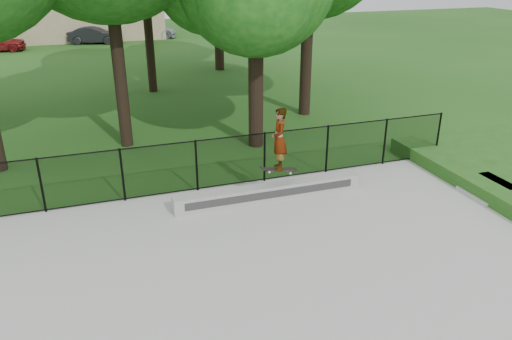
% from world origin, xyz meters
% --- Properties ---
extents(ground, '(100.00, 100.00, 0.00)m').
position_xyz_m(ground, '(0.00, 0.00, 0.00)').
color(ground, '#215317').
rests_on(ground, ground).
extents(concrete_slab, '(14.00, 12.00, 0.06)m').
position_xyz_m(concrete_slab, '(0.00, 0.00, 0.03)').
color(concrete_slab, '#ADADA8').
rests_on(concrete_slab, ground).
extents(grind_ledge, '(5.24, 0.40, 0.43)m').
position_xyz_m(grind_ledge, '(1.71, 4.70, 0.27)').
color(grind_ledge, '#989894').
rests_on(grind_ledge, concrete_slab).
extents(car_b, '(3.74, 2.28, 1.27)m').
position_xyz_m(car_b, '(-1.57, 34.59, 0.64)').
color(car_b, black).
rests_on(car_b, ground).
extents(car_c, '(4.31, 2.04, 1.34)m').
position_xyz_m(car_c, '(2.65, 35.95, 0.67)').
color(car_c, '#9CA0B0').
rests_on(car_c, ground).
extents(skater_airborne, '(0.84, 0.67, 1.80)m').
position_xyz_m(skater_airborne, '(1.93, 4.60, 1.77)').
color(skater_airborne, black).
rests_on(skater_airborne, ground).
extents(chainlink_fence, '(16.06, 0.06, 1.50)m').
position_xyz_m(chainlink_fence, '(0.00, 5.90, 0.81)').
color(chainlink_fence, black).
rests_on(chainlink_fence, concrete_slab).
extents(concrete_steps, '(1.07, 1.20, 0.45)m').
position_xyz_m(concrete_steps, '(7.59, 3.00, 0.17)').
color(concrete_steps, '#ADADA8').
rests_on(concrete_steps, ground).
extents(distant_building, '(12.40, 6.40, 4.30)m').
position_xyz_m(distant_building, '(-2.00, 38.00, 2.16)').
color(distant_building, tan).
rests_on(distant_building, ground).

